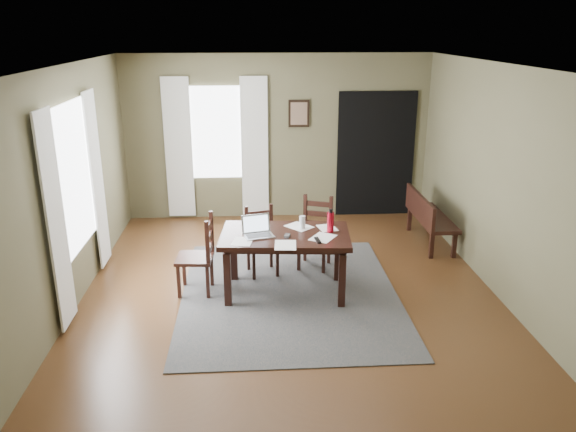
{
  "coord_description": "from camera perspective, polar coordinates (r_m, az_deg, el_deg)",
  "views": [
    {
      "loc": [
        -0.42,
        -6.17,
        3.1
      ],
      "look_at": [
        0.0,
        0.3,
        0.9
      ],
      "focal_mm": 35.0,
      "sensor_mm": 36.0,
      "label": 1
    }
  ],
  "objects": [
    {
      "name": "window_back",
      "position": [
        9.31,
        -7.31,
        8.39
      ],
      "size": [
        1.0,
        0.01,
        1.5
      ],
      "color": "white",
      "rests_on": "ground"
    },
    {
      "name": "paper_a",
      "position": [
        6.42,
        -4.65,
        -2.59
      ],
      "size": [
        0.27,
        0.32,
        0.0
      ],
      "primitive_type": "cube",
      "rotation": [
        0.0,
        0.0,
        -0.19
      ],
      "color": "white",
      "rests_on": "dining_table"
    },
    {
      "name": "chair_back_left",
      "position": [
        7.33,
        -2.71,
        -2.6
      ],
      "size": [
        0.46,
        0.46,
        0.88
      ],
      "rotation": [
        0.0,
        0.0,
        0.23
      ],
      "color": "black",
      "rests_on": "rug"
    },
    {
      "name": "curtain_left_near",
      "position": [
        6.2,
        -22.51,
        -0.57
      ],
      "size": [
        0.03,
        0.48,
        2.3
      ],
      "color": "silver",
      "rests_on": "ground"
    },
    {
      "name": "ground",
      "position": [
        6.92,
        0.16,
        -7.92
      ],
      "size": [
        5.0,
        6.0,
        0.01
      ],
      "color": "#492C16"
    },
    {
      "name": "doorway_back",
      "position": [
        9.59,
        8.89,
        6.19
      ],
      "size": [
        1.3,
        0.03,
        2.1
      ],
      "color": "black",
      "rests_on": "ground"
    },
    {
      "name": "dining_table",
      "position": [
        6.68,
        -0.28,
        -2.54
      ],
      "size": [
        1.59,
        1.03,
        0.76
      ],
      "rotation": [
        0.0,
        0.0,
        -0.08
      ],
      "color": "black",
      "rests_on": "rug"
    },
    {
      "name": "curtain_back_right",
      "position": [
        9.31,
        -3.41,
        6.94
      ],
      "size": [
        0.44,
        0.03,
        2.3
      ],
      "color": "silver",
      "rests_on": "ground"
    },
    {
      "name": "curtain_left_far",
      "position": [
        7.71,
        -18.82,
        3.46
      ],
      "size": [
        0.03,
        0.48,
        2.3
      ],
      "color": "silver",
      "rests_on": "ground"
    },
    {
      "name": "rug",
      "position": [
        6.92,
        0.16,
        -7.84
      ],
      "size": [
        2.6,
        3.2,
        0.01
      ],
      "color": "#393939",
      "rests_on": "ground"
    },
    {
      "name": "paper_c",
      "position": [
        6.86,
        1.13,
        -1.08
      ],
      "size": [
        0.38,
        0.39,
        0.0
      ],
      "primitive_type": "cube",
      "rotation": [
        0.0,
        0.0,
        0.72
      ],
      "color": "white",
      "rests_on": "dining_table"
    },
    {
      "name": "curtain_back_left",
      "position": [
        9.38,
        -11.06,
        6.72
      ],
      "size": [
        0.44,
        0.03,
        2.3
      ],
      "color": "silver",
      "rests_on": "ground"
    },
    {
      "name": "room_shell",
      "position": [
        6.32,
        0.18,
        6.9
      ],
      "size": [
        5.02,
        6.02,
        2.71
      ],
      "color": "brown",
      "rests_on": "ground"
    },
    {
      "name": "computer_mouse",
      "position": [
        6.52,
        -0.08,
        -2.03
      ],
      "size": [
        0.08,
        0.11,
        0.03
      ],
      "primitive_type": "cube",
      "rotation": [
        0.0,
        0.0,
        -0.33
      ],
      "color": "#3F3F42",
      "rests_on": "dining_table"
    },
    {
      "name": "drinking_glass",
      "position": [
        6.77,
        1.47,
        -0.65
      ],
      "size": [
        0.08,
        0.08,
        0.16
      ],
      "primitive_type": "cylinder",
      "rotation": [
        0.0,
        0.0,
        0.03
      ],
      "color": "silver",
      "rests_on": "dining_table"
    },
    {
      "name": "framed_picture",
      "position": [
        9.27,
        1.11,
        10.37
      ],
      "size": [
        0.34,
        0.03,
        0.44
      ],
      "color": "black",
      "rests_on": "ground"
    },
    {
      "name": "paper_b",
      "position": [
        6.52,
        3.55,
        -2.2
      ],
      "size": [
        0.36,
        0.39,
        0.0
      ],
      "primitive_type": "cube",
      "rotation": [
        0.0,
        0.0,
        -0.57
      ],
      "color": "white",
      "rests_on": "dining_table"
    },
    {
      "name": "chair_back_right",
      "position": [
        7.51,
        2.8,
        -1.79
      ],
      "size": [
        0.53,
        0.53,
        0.95
      ],
      "rotation": [
        0.0,
        0.0,
        -0.34
      ],
      "color": "black",
      "rests_on": "rug"
    },
    {
      "name": "paper_d",
      "position": [
        6.84,
        4.0,
        -1.21
      ],
      "size": [
        0.26,
        0.3,
        0.0
      ],
      "primitive_type": "cube",
      "rotation": [
        0.0,
        0.0,
        0.21
      ],
      "color": "white",
      "rests_on": "dining_table"
    },
    {
      "name": "window_left",
      "position": [
        6.89,
        -20.94,
        3.64
      ],
      "size": [
        0.01,
        1.3,
        1.7
      ],
      "color": "white",
      "rests_on": "ground"
    },
    {
      "name": "water_bottle",
      "position": [
        6.67,
        4.34,
        -0.56
      ],
      "size": [
        0.1,
        0.1,
        0.28
      ],
      "rotation": [
        0.0,
        0.0,
        -0.31
      ],
      "color": "#AF0D20",
      "rests_on": "dining_table"
    },
    {
      "name": "chair_end",
      "position": [
        6.84,
        -9.03,
        -4.03
      ],
      "size": [
        0.46,
        0.46,
        0.97
      ],
      "rotation": [
        0.0,
        0.0,
        -1.64
      ],
      "color": "black",
      "rests_on": "rug"
    },
    {
      "name": "paper_e",
      "position": [
        6.29,
        -0.27,
        -2.97
      ],
      "size": [
        0.26,
        0.33,
        0.0
      ],
      "primitive_type": "cube",
      "rotation": [
        0.0,
        0.0,
        -0.07
      ],
      "color": "white",
      "rests_on": "dining_table"
    },
    {
      "name": "laptop",
      "position": [
        6.58,
        -3.13,
        -1.45
      ],
      "size": [
        0.39,
        0.34,
        0.23
      ],
      "rotation": [
        0.0,
        0.0,
        0.25
      ],
      "color": "#B7B7BC",
      "rests_on": "dining_table"
    },
    {
      "name": "tv_remote",
      "position": [
        6.42,
        3.03,
        -2.47
      ],
      "size": [
        0.07,
        0.18,
        0.02
      ],
      "primitive_type": "cube",
      "rotation": [
        0.0,
        0.0,
        0.11
      ],
      "color": "black",
      "rests_on": "dining_table"
    },
    {
      "name": "bench",
      "position": [
        8.56,
        13.98,
        0.14
      ],
      "size": [
        0.43,
        1.34,
        0.76
      ],
      "rotation": [
        0.0,
        0.0,
        1.57
      ],
      "color": "black",
      "rests_on": "ground"
    }
  ]
}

